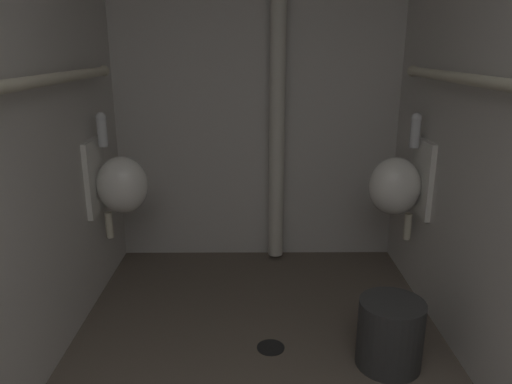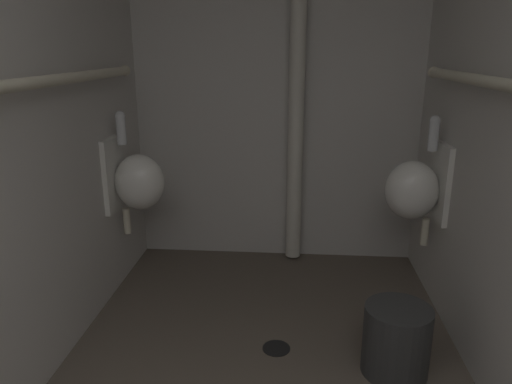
{
  "view_description": "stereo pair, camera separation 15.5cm",
  "coord_description": "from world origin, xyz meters",
  "px_view_note": "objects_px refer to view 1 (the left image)",
  "views": [
    {
      "loc": [
        -0.03,
        0.31,
        1.45
      ],
      "look_at": [
        -0.02,
        2.07,
        0.92
      ],
      "focal_mm": 33.72,
      "sensor_mm": 36.0,
      "label": 1
    },
    {
      "loc": [
        0.13,
        0.31,
        1.45
      ],
      "look_at": [
        -0.02,
        2.07,
        0.92
      ],
      "focal_mm": 33.72,
      "sensor_mm": 36.0,
      "label": 2
    }
  ],
  "objects_px": {
    "urinal_right_mid": "(399,184)",
    "floor_drain": "(271,347)",
    "waste_bin": "(390,334)",
    "urinal_left_mid": "(119,183)",
    "standpipe_back_wall": "(278,62)"
  },
  "relations": [
    {
      "from": "urinal_right_mid",
      "to": "floor_drain",
      "type": "distance_m",
      "value": 1.18
    },
    {
      "from": "floor_drain",
      "to": "waste_bin",
      "type": "bearing_deg",
      "value": -13.21
    },
    {
      "from": "urinal_left_mid",
      "to": "standpipe_back_wall",
      "type": "height_order",
      "value": "standpipe_back_wall"
    },
    {
      "from": "urinal_left_mid",
      "to": "floor_drain",
      "type": "relative_size",
      "value": 5.39
    },
    {
      "from": "urinal_left_mid",
      "to": "floor_drain",
      "type": "xyz_separation_m",
      "value": [
        0.88,
        -0.62,
        -0.69
      ]
    },
    {
      "from": "standpipe_back_wall",
      "to": "floor_drain",
      "type": "height_order",
      "value": "standpipe_back_wall"
    },
    {
      "from": "urinal_right_mid",
      "to": "floor_drain",
      "type": "height_order",
      "value": "urinal_right_mid"
    },
    {
      "from": "standpipe_back_wall",
      "to": "waste_bin",
      "type": "height_order",
      "value": "standpipe_back_wall"
    },
    {
      "from": "urinal_right_mid",
      "to": "standpipe_back_wall",
      "type": "height_order",
      "value": "standpipe_back_wall"
    },
    {
      "from": "urinal_right_mid",
      "to": "waste_bin",
      "type": "xyz_separation_m",
      "value": [
        -0.2,
        -0.71,
        -0.52
      ]
    },
    {
      "from": "waste_bin",
      "to": "standpipe_back_wall",
      "type": "bearing_deg",
      "value": 111.41
    },
    {
      "from": "standpipe_back_wall",
      "to": "waste_bin",
      "type": "xyz_separation_m",
      "value": [
        0.48,
        -1.23,
        -1.2
      ]
    },
    {
      "from": "waste_bin",
      "to": "urinal_left_mid",
      "type": "bearing_deg",
      "value": 152.24
    },
    {
      "from": "urinal_left_mid",
      "to": "waste_bin",
      "type": "distance_m",
      "value": 1.7
    },
    {
      "from": "urinal_left_mid",
      "to": "standpipe_back_wall",
      "type": "distance_m",
      "value": 1.26
    }
  ]
}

